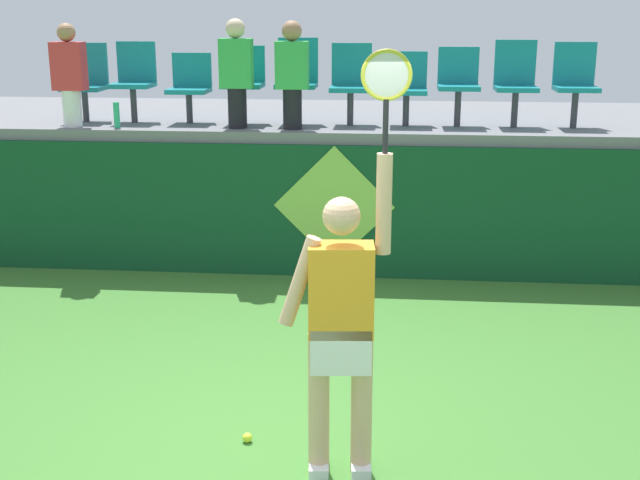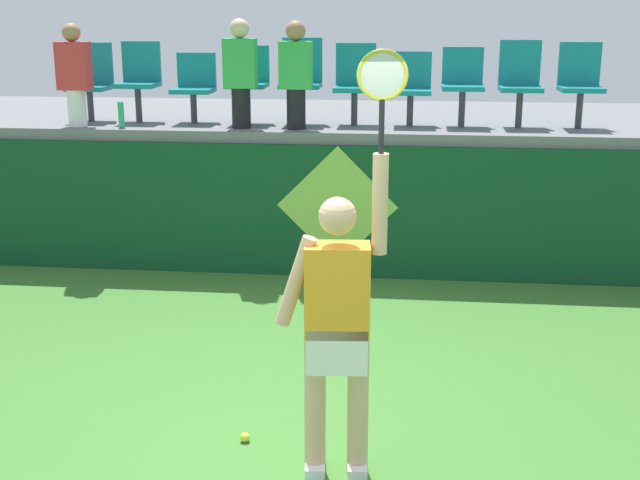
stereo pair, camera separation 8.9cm
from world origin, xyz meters
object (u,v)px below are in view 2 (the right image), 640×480
Objects in this scene: stadium_chair_7 at (463,81)px; stadium_chair_8 at (520,80)px; stadium_chair_4 at (301,77)px; stadium_chair_6 at (411,85)px; stadium_chair_9 at (580,81)px; water_bottle at (121,115)px; stadium_chair_3 at (248,79)px; stadium_chair_5 at (355,80)px; stadium_chair_0 at (91,79)px; spectator_2 at (240,71)px; stadium_chair_1 at (139,77)px; tennis_player at (338,322)px; stadium_chair_2 at (194,84)px; tennis_ball at (245,437)px; spectator_0 at (74,73)px; spectator_1 at (296,73)px.

stadium_chair_8 reaches higher than stadium_chair_7.
stadium_chair_4 is 1.02× the size of stadium_chair_8.
stadium_chair_6 is 1.79m from stadium_chair_9.
water_bottle is 0.30× the size of stadium_chair_8.
stadium_chair_6 is (1.79, 0.00, -0.05)m from stadium_chair_3.
stadium_chair_7 is 0.94× the size of stadium_chair_9.
stadium_chair_9 reaches higher than stadium_chair_5.
stadium_chair_7 is (4.14, -0.01, 0.01)m from stadium_chair_0.
water_bottle is 0.24× the size of spectator_2.
stadium_chair_1 is at bearing -179.99° from stadium_chair_9.
tennis_player is 5.74m from stadium_chair_0.
stadium_chair_2 is (-2.02, 4.64, 0.96)m from tennis_player.
tennis_ball is 0.06× the size of spectator_2.
spectator_0 is at bearing -174.30° from stadium_chair_8.
water_bottle is 0.31× the size of stadium_chair_0.
spectator_0 is at bearing -165.49° from stadium_chair_3.
stadium_chair_5 reaches higher than stadium_chair_0.
stadium_chair_8 is 4.77m from spectator_0.
stadium_chair_4 is 0.85× the size of spectator_0.
tennis_player is 4.61m from spectator_2.
stadium_chair_7 is 0.61m from stadium_chair_8.
spectator_1 reaches higher than stadium_chair_3.
stadium_chair_9 is 5.40m from spectator_0.
stadium_chair_7 is at bearing -179.69° from stadium_chair_9.
stadium_chair_6 is at bearing -0.09° from stadium_chair_1.
stadium_chair_2 is at bearing 36.85° from water_bottle.
stadium_chair_7 is at bearing -179.14° from stadium_chair_8.
stadium_chair_8 is (1.54, 4.65, 1.05)m from tennis_player.
stadium_chair_3 is 0.74× the size of spectator_2.
stadium_chair_8 reaches higher than stadium_chair_1.
stadium_chair_2 is 0.90× the size of stadium_chair_3.
water_bottle is (-2.06, 3.82, 1.64)m from tennis_ball.
stadium_chair_5 reaches higher than stadium_chair_3.
spectator_2 is at bearing -144.88° from stadium_chair_4.
spectator_2 is at bearing 1.82° from spectator_0.
stadium_chair_9 is 3.02m from spectator_1.
stadium_chair_1 reaches higher than stadium_chair_2.
stadium_chair_1 is at bearing 119.72° from tennis_player.
water_bottle is 1.99m from stadium_chair_4.
stadium_chair_0 is 0.79× the size of spectator_0.
stadium_chair_0 is (-2.57, 4.34, 1.97)m from tennis_ball.
stadium_chair_7 is (0.93, 4.64, 1.02)m from tennis_player.
stadium_chair_5 is at bearing 92.80° from tennis_player.
spectator_2 reaches higher than stadium_chair_8.
stadium_chair_1 is (0.56, -0.00, 0.03)m from stadium_chair_0.
stadium_chair_6 is at bearing -0.13° from stadium_chair_0.
stadium_chair_6 is 0.56m from stadium_chair_7.
stadium_chair_8 is at bearing 0.00° from stadium_chair_0.
stadium_chair_0 is 2.43m from spectator_1.
spectator_2 reaches higher than stadium_chair_4.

